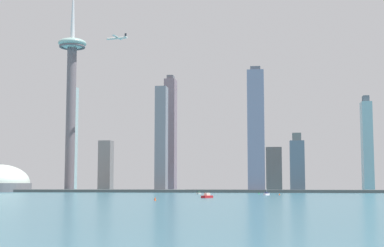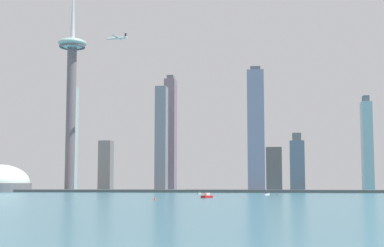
% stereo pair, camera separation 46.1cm
% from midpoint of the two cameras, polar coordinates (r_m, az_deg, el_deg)
% --- Properties ---
extents(ground_plane, '(6000.00, 6000.00, 0.00)m').
position_cam_midpoint_polar(ground_plane, '(410.87, -12.33, -7.58)').
color(ground_plane, '#346679').
extents(waterfront_pier, '(743.60, 50.94, 3.92)m').
position_cam_midpoint_polar(waterfront_pier, '(840.98, -1.74, -6.64)').
color(waterfront_pier, '#474D4E').
rests_on(waterfront_pier, ground).
extents(observation_tower, '(44.88, 44.88, 352.56)m').
position_cam_midpoint_polar(observation_tower, '(940.91, -11.77, 4.15)').
color(observation_tower, slate).
rests_on(observation_tower, ground).
extents(skyscraper_1, '(20.48, 22.53, 85.00)m').
position_cam_midpoint_polar(skyscraper_1, '(846.24, 10.28, -4.03)').
color(skyscraper_1, slate).
rests_on(skyscraper_1, ground).
extents(skyscraper_2, '(19.45, 21.89, 79.12)m').
position_cam_midpoint_polar(skyscraper_2, '(917.41, -8.48, -4.17)').
color(skyscraper_2, gray).
rests_on(skyscraper_2, ground).
extents(skyscraper_3, '(23.89, 16.87, 179.89)m').
position_cam_midpoint_polar(skyscraper_3, '(829.29, 6.29, -0.65)').
color(skyscraper_3, slate).
rests_on(skyscraper_3, ground).
extents(skyscraper_4, '(15.60, 13.82, 190.22)m').
position_cam_midpoint_polar(skyscraper_4, '(988.06, -11.73, -1.49)').
color(skyscraper_4, '#97B9BA').
rests_on(skyscraper_4, ground).
extents(skyscraper_5, '(15.46, 24.96, 148.15)m').
position_cam_midpoint_polar(skyscraper_5, '(933.82, 16.81, -2.07)').
color(skyscraper_5, '#78ACBA').
rests_on(skyscraper_5, ground).
extents(skyscraper_6, '(17.02, 27.21, 185.48)m').
position_cam_midpoint_polar(skyscraper_6, '(925.63, -2.15, -1.07)').
color(skyscraper_6, slate).
rests_on(skyscraper_6, ground).
extents(skyscraper_7, '(24.54, 21.94, 69.42)m').
position_cam_midpoint_polar(skyscraper_7, '(922.75, 8.05, -4.48)').
color(skyscraper_7, slate).
rests_on(skyscraper_7, ground).
extents(skyscraper_8, '(16.32, 21.07, 156.39)m').
position_cam_midpoint_polar(skyscraper_8, '(860.06, -3.04, -1.53)').
color(skyscraper_8, slate).
rests_on(skyscraper_8, ground).
extents(boat_0, '(7.03, 11.35, 8.16)m').
position_cam_midpoint_polar(boat_0, '(642.63, 7.30, -6.88)').
color(boat_0, white).
rests_on(boat_0, ground).
extents(boat_1, '(9.99, 13.37, 4.52)m').
position_cam_midpoint_polar(boat_1, '(522.05, 1.46, -7.14)').
color(boat_1, red).
rests_on(boat_1, ground).
extents(boat_2, '(6.64, 9.41, 4.03)m').
position_cam_midpoint_polar(boat_2, '(689.54, 0.64, -6.85)').
color(boat_2, white).
rests_on(boat_2, ground).
extents(channel_buoy_0, '(1.06, 1.06, 2.61)m').
position_cam_midpoint_polar(channel_buoy_0, '(706.72, 6.57, -6.80)').
color(channel_buoy_0, green).
rests_on(channel_buoy_0, ground).
extents(channel_buoy_1, '(1.88, 1.88, 1.92)m').
position_cam_midpoint_polar(channel_buoy_1, '(652.74, 8.56, -6.89)').
color(channel_buoy_1, '#E54C19').
rests_on(channel_buoy_1, ground).
extents(channel_buoy_2, '(1.79, 1.79, 2.80)m').
position_cam_midpoint_polar(channel_buoy_2, '(445.89, -3.68, -7.38)').
color(channel_buoy_2, '#E54C19').
rests_on(channel_buoy_2, ground).
extents(airplane, '(34.13, 31.15, 8.20)m').
position_cam_midpoint_polar(airplane, '(909.11, -7.39, 8.33)').
color(airplane, silver).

